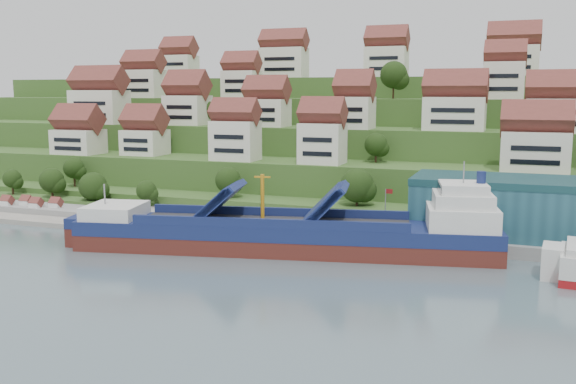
% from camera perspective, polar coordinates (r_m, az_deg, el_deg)
% --- Properties ---
extents(ground, '(300.00, 300.00, 0.00)m').
position_cam_1_polar(ground, '(109.98, -1.78, -5.23)').
color(ground, slate).
rests_on(ground, ground).
extents(quay, '(180.00, 14.00, 2.20)m').
position_cam_1_polar(quay, '(118.41, 10.02, -3.79)').
color(quay, gray).
rests_on(quay, ground).
extents(pebble_beach, '(45.00, 20.00, 1.00)m').
position_cam_1_polar(pebble_beach, '(150.36, -20.91, -1.78)').
color(pebble_beach, gray).
rests_on(pebble_beach, ground).
extents(hillside, '(260.00, 128.00, 31.00)m').
position_cam_1_polar(hillside, '(206.94, 9.07, 4.31)').
color(hillside, '#2D4C1E').
rests_on(hillside, ground).
extents(hillside_village, '(159.61, 63.46, 29.03)m').
position_cam_1_polar(hillside_village, '(164.92, 6.20, 8.02)').
color(hillside_village, silver).
rests_on(hillside_village, ground).
extents(hillside_trees, '(141.80, 61.01, 32.20)m').
position_cam_1_polar(hillside_trees, '(150.96, -1.28, 4.52)').
color(hillside_trees, '#223B13').
rests_on(hillside_trees, ground).
extents(flagpole, '(1.28, 0.16, 8.00)m').
position_cam_1_polar(flagpole, '(112.80, 8.70, -1.39)').
color(flagpole, gray).
rests_on(flagpole, quay).
extents(beach_huts, '(14.40, 3.70, 2.20)m').
position_cam_1_polar(beach_huts, '(150.49, -21.83, -1.20)').
color(beach_huts, white).
rests_on(beach_huts, pebble_beach).
extents(cargo_ship, '(71.68, 24.79, 15.63)m').
position_cam_1_polar(cargo_ship, '(108.15, 0.67, -3.81)').
color(cargo_ship, '#532019').
rests_on(cargo_ship, ground).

